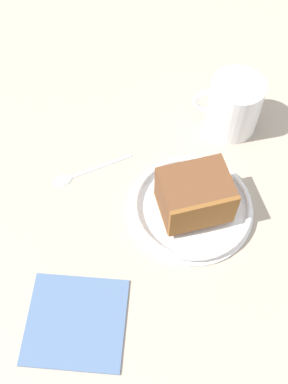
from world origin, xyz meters
The scene contains 6 objects.
ground_plane centered at (0.00, 0.00, -1.08)cm, with size 146.40×146.40×2.16cm, color tan.
small_plate centered at (-4.93, -2.00, 0.89)cm, with size 17.74×17.74×1.81cm.
cake_slice centered at (-5.19, -2.09, 4.35)cm, with size 10.11×11.28×6.70cm.
tea_mug centered at (11.46, -7.90, 4.63)cm, with size 8.17×10.63×9.06cm.
teaspoon centered at (-0.16, 15.50, 0.35)cm, with size 7.13×11.82×0.80cm.
folded_napkin centered at (-22.14, 12.33, 0.30)cm, with size 11.83×12.42×0.60cm, color slate.
Camera 1 is at (-38.15, 2.67, 58.27)cm, focal length 43.23 mm.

